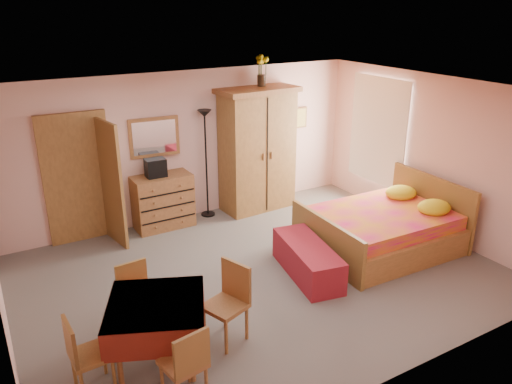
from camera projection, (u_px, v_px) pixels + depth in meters
floor at (260, 275)px, 7.15m from camera, size 6.50×6.50×0.00m
ceiling at (261, 92)px, 6.22m from camera, size 6.50×6.50×0.00m
wall_back at (188, 146)px, 8.70m from camera, size 6.50×0.10×2.60m
wall_front at (397, 271)px, 4.66m from camera, size 6.50×0.10×2.60m
wall_right at (430, 155)px, 8.21m from camera, size 0.10×5.00×2.60m
doorway at (78, 180)px, 7.88m from camera, size 1.06×0.12×2.15m
window at (378, 131)px, 9.11m from camera, size 0.08×1.40×1.95m
picture_back at (300, 118)px, 9.69m from camera, size 0.30×0.04×0.40m
chest_of_drawers at (163, 202)px, 8.51m from camera, size 0.99×0.50×0.93m
wall_mirror at (154, 137)px, 8.30m from camera, size 0.85×0.11×0.67m
stereo at (156, 168)px, 8.26m from camera, size 0.34×0.25×0.31m
floor_lamp at (206, 164)px, 8.80m from camera, size 0.25×0.25×1.94m
wardrobe at (257, 150)px, 9.10m from camera, size 1.48×0.83×2.26m
sunflower_vase at (262, 70)px, 8.75m from camera, size 0.24×0.24×0.55m
bed at (381, 218)px, 7.74m from camera, size 2.27×1.81×1.03m
bench at (307, 260)px, 7.07m from camera, size 0.77×1.47×0.47m
dining_table at (158, 332)px, 5.32m from camera, size 1.31×1.31×0.73m
chair_south at (183, 362)px, 4.78m from camera, size 0.44×0.44×0.84m
chair_north at (139, 300)px, 5.80m from camera, size 0.41×0.41×0.83m
chair_west at (91, 354)px, 4.90m from camera, size 0.40×0.40×0.84m
chair_east at (225, 305)px, 5.61m from camera, size 0.54×0.54×0.93m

